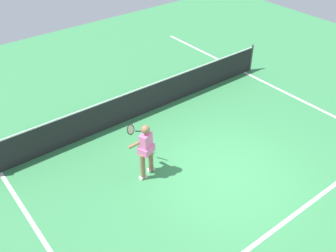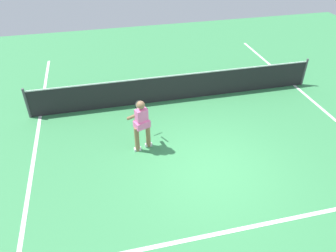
# 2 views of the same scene
# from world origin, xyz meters

# --- Properties ---
(ground_plane) EXTENTS (24.05, 24.05, 0.00)m
(ground_plane) POSITION_xyz_m (0.00, 0.00, 0.00)
(ground_plane) COLOR #38844C
(service_line_marking) EXTENTS (9.27, 0.10, 0.01)m
(service_line_marking) POSITION_xyz_m (0.00, -1.93, 0.00)
(service_line_marking) COLOR white
(service_line_marking) RESTS_ON ground
(sideline_right_marking) EXTENTS (0.10, 16.50, 0.01)m
(sideline_right_marking) POSITION_xyz_m (4.64, 0.00, 0.00)
(sideline_right_marking) COLOR white
(sideline_right_marking) RESTS_ON ground
(court_net) EXTENTS (9.95, 0.08, 1.05)m
(court_net) POSITION_xyz_m (0.00, 3.73, 0.49)
(court_net) COLOR #4C4C51
(court_net) RESTS_ON ground
(tennis_player) EXTENTS (0.66, 1.10, 1.55)m
(tennis_player) POSITION_xyz_m (-1.63, 1.33, 0.85)
(tennis_player) COLOR #8C6647
(tennis_player) RESTS_ON ground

